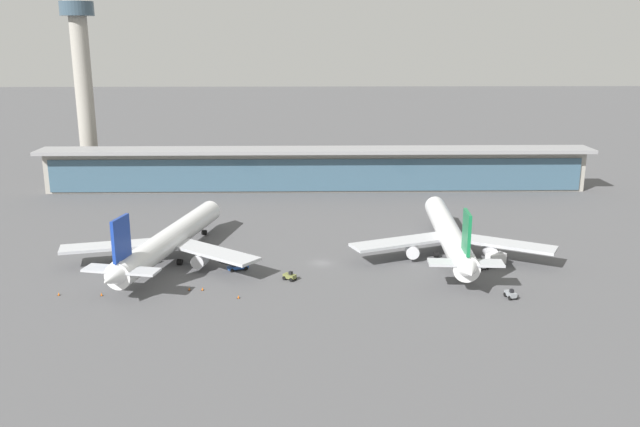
{
  "coord_description": "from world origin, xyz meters",
  "views": [
    {
      "loc": [
        -3.42,
        -149.71,
        51.95
      ],
      "look_at": [
        0.0,
        16.56,
        7.87
      ],
      "focal_mm": 37.15,
      "sensor_mm": 36.0,
      "label": 1
    }
  ],
  "objects_px": {
    "service_truck_by_tail_grey": "(493,260)",
    "safety_cone_bravo": "(203,289)",
    "airliner_left_stand": "(169,240)",
    "airliner_centre_stand": "(449,235)",
    "safety_cone_charlie": "(59,294)",
    "safety_cone_delta": "(189,289)",
    "safety_cone_echo": "(102,294)",
    "control_tower": "(83,74)",
    "safety_cone_alpha": "(239,297)",
    "service_truck_near_nose_olive": "(290,276)",
    "service_truck_under_wing_grey": "(511,294)",
    "service_truck_mid_apron_blue": "(237,267)"
  },
  "relations": [
    {
      "from": "service_truck_near_nose_olive",
      "to": "safety_cone_charlie",
      "type": "distance_m",
      "value": 48.76
    },
    {
      "from": "service_truck_under_wing_grey",
      "to": "control_tower",
      "type": "height_order",
      "value": "control_tower"
    },
    {
      "from": "airliner_centre_stand",
      "to": "safety_cone_echo",
      "type": "relative_size",
      "value": 91.82
    },
    {
      "from": "airliner_left_stand",
      "to": "safety_cone_echo",
      "type": "bearing_deg",
      "value": -114.89
    },
    {
      "from": "service_truck_mid_apron_blue",
      "to": "control_tower",
      "type": "bearing_deg",
      "value": 122.35
    },
    {
      "from": "airliner_centre_stand",
      "to": "airliner_left_stand",
      "type": "bearing_deg",
      "value": -177.13
    },
    {
      "from": "service_truck_near_nose_olive",
      "to": "safety_cone_bravo",
      "type": "bearing_deg",
      "value": -162.36
    },
    {
      "from": "service_truck_by_tail_grey",
      "to": "safety_cone_delta",
      "type": "height_order",
      "value": "service_truck_by_tail_grey"
    },
    {
      "from": "service_truck_by_tail_grey",
      "to": "safety_cone_echo",
      "type": "height_order",
      "value": "service_truck_by_tail_grey"
    },
    {
      "from": "service_truck_mid_apron_blue",
      "to": "safety_cone_charlie",
      "type": "xyz_separation_m",
      "value": [
        -35.7,
        -14.73,
        -0.49
      ]
    },
    {
      "from": "service_truck_near_nose_olive",
      "to": "safety_cone_bravo",
      "type": "xyz_separation_m",
      "value": [
        -18.45,
        -5.87,
        -0.56
      ]
    },
    {
      "from": "service_truck_near_nose_olive",
      "to": "control_tower",
      "type": "height_order",
      "value": "control_tower"
    },
    {
      "from": "service_truck_near_nose_olive",
      "to": "service_truck_by_tail_grey",
      "type": "relative_size",
      "value": 0.44
    },
    {
      "from": "control_tower",
      "to": "safety_cone_alpha",
      "type": "distance_m",
      "value": 143.72
    },
    {
      "from": "service_truck_under_wing_grey",
      "to": "safety_cone_delta",
      "type": "distance_m",
      "value": 67.43
    },
    {
      "from": "safety_cone_charlie",
      "to": "safety_cone_alpha",
      "type": "bearing_deg",
      "value": -3.57
    },
    {
      "from": "service_truck_under_wing_grey",
      "to": "safety_cone_charlie",
      "type": "relative_size",
      "value": 4.51
    },
    {
      "from": "safety_cone_echo",
      "to": "airliner_centre_stand",
      "type": "bearing_deg",
      "value": 17.78
    },
    {
      "from": "service_truck_under_wing_grey",
      "to": "safety_cone_echo",
      "type": "relative_size",
      "value": 4.51
    },
    {
      "from": "service_truck_under_wing_grey",
      "to": "safety_cone_charlie",
      "type": "height_order",
      "value": "service_truck_under_wing_grey"
    },
    {
      "from": "safety_cone_bravo",
      "to": "safety_cone_charlie",
      "type": "relative_size",
      "value": 1.0
    },
    {
      "from": "airliner_left_stand",
      "to": "airliner_centre_stand",
      "type": "distance_m",
      "value": 67.94
    },
    {
      "from": "safety_cone_charlie",
      "to": "safety_cone_delta",
      "type": "distance_m",
      "value": 26.9
    },
    {
      "from": "service_truck_near_nose_olive",
      "to": "service_truck_mid_apron_blue",
      "type": "xyz_separation_m",
      "value": [
        -12.37,
        6.6,
        -0.07
      ]
    },
    {
      "from": "service_truck_by_tail_grey",
      "to": "safety_cone_bravo",
      "type": "xyz_separation_m",
      "value": [
        -66.04,
        -13.84,
        -1.37
      ]
    },
    {
      "from": "safety_cone_echo",
      "to": "service_truck_near_nose_olive",
      "type": "bearing_deg",
      "value": 12.31
    },
    {
      "from": "service_truck_mid_apron_blue",
      "to": "safety_cone_charlie",
      "type": "bearing_deg",
      "value": -157.58
    },
    {
      "from": "safety_cone_charlie",
      "to": "safety_cone_delta",
      "type": "bearing_deg",
      "value": 4.91
    },
    {
      "from": "safety_cone_bravo",
      "to": "safety_cone_alpha",
      "type": "bearing_deg",
      "value": -29.65
    },
    {
      "from": "airliner_centre_stand",
      "to": "service_truck_mid_apron_blue",
      "type": "xyz_separation_m",
      "value": [
        -51.18,
        -9.85,
        -4.58
      ]
    },
    {
      "from": "control_tower",
      "to": "safety_cone_alpha",
      "type": "relative_size",
      "value": 103.09
    },
    {
      "from": "service_truck_near_nose_olive",
      "to": "safety_cone_alpha",
      "type": "xyz_separation_m",
      "value": [
        -10.34,
        -10.49,
        -0.56
      ]
    },
    {
      "from": "airliner_centre_stand",
      "to": "safety_cone_alpha",
      "type": "bearing_deg",
      "value": -151.27
    },
    {
      "from": "service_truck_under_wing_grey",
      "to": "service_truck_by_tail_grey",
      "type": "height_order",
      "value": "service_truck_by_tail_grey"
    },
    {
      "from": "service_truck_by_tail_grey",
      "to": "safety_cone_bravo",
      "type": "relative_size",
      "value": 10.78
    },
    {
      "from": "service_truck_by_tail_grey",
      "to": "control_tower",
      "type": "height_order",
      "value": "control_tower"
    },
    {
      "from": "safety_cone_alpha",
      "to": "control_tower",
      "type": "bearing_deg",
      "value": 119.27
    },
    {
      "from": "airliner_left_stand",
      "to": "safety_cone_bravo",
      "type": "relative_size",
      "value": 91.06
    },
    {
      "from": "safety_cone_bravo",
      "to": "safety_cone_delta",
      "type": "bearing_deg",
      "value": 179.19
    },
    {
      "from": "airliner_centre_stand",
      "to": "service_truck_near_nose_olive",
      "type": "distance_m",
      "value": 42.4
    },
    {
      "from": "service_truck_under_wing_grey",
      "to": "safety_cone_charlie",
      "type": "xyz_separation_m",
      "value": [
        -93.99,
        3.4,
        -0.56
      ]
    },
    {
      "from": "airliner_centre_stand",
      "to": "safety_cone_delta",
      "type": "height_order",
      "value": "airliner_centre_stand"
    },
    {
      "from": "airliner_centre_stand",
      "to": "control_tower",
      "type": "bearing_deg",
      "value": 141.25
    },
    {
      "from": "airliner_centre_stand",
      "to": "safety_cone_bravo",
      "type": "bearing_deg",
      "value": -158.71
    },
    {
      "from": "service_truck_mid_apron_blue",
      "to": "safety_cone_echo",
      "type": "xyz_separation_m",
      "value": [
        -26.69,
        -15.12,
        -0.49
      ]
    },
    {
      "from": "airliner_centre_stand",
      "to": "control_tower",
      "type": "distance_m",
      "value": 153.54
    },
    {
      "from": "airliner_left_stand",
      "to": "airliner_centre_stand",
      "type": "xyz_separation_m",
      "value": [
        67.86,
        3.4,
        0.0
      ]
    },
    {
      "from": "service_truck_near_nose_olive",
      "to": "safety_cone_echo",
      "type": "bearing_deg",
      "value": -167.69
    },
    {
      "from": "service_truck_near_nose_olive",
      "to": "service_truck_under_wing_grey",
      "type": "distance_m",
      "value": 47.34
    },
    {
      "from": "service_truck_near_nose_olive",
      "to": "safety_cone_alpha",
      "type": "relative_size",
      "value": 4.74
    }
  ]
}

